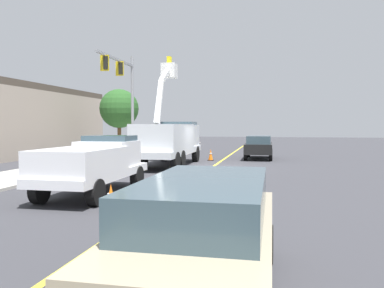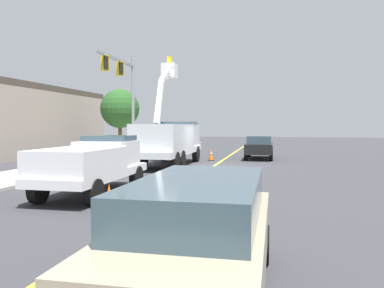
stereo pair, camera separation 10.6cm
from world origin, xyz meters
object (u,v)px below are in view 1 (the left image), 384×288
Objects in this scene: utility_bucket_truck at (169,139)px; service_pickup_truck at (93,163)px; trailing_sedan at (204,229)px; traffic_cone_mid_front at (211,155)px; traffic_signal_mast at (124,86)px; passing_minivan at (259,146)px; traffic_cone_leading at (111,198)px.

service_pickup_truck is (-10.36, -0.03, -0.49)m from utility_bucket_truck.
trailing_sedan is (-17.64, -5.27, -0.63)m from utility_bucket_truck.
utility_bucket_truck is 10.37m from service_pickup_truck.
traffic_cone_mid_front is at bearing 8.77° from trailing_sedan.
utility_bucket_truck is 18.42m from trailing_sedan.
service_pickup_truck is 1.17× the size of trailing_sedan.
trailing_sedan is 23.78m from traffic_signal_mast.
traffic_cone_mid_front is at bearing -89.24° from traffic_signal_mast.
traffic_cone_leading is at bearing 169.54° from passing_minivan.
passing_minivan is (16.25, -5.18, -0.15)m from service_pickup_truck.
utility_bucket_truck is at bearing 16.65° from trailing_sedan.
passing_minivan is 1.00× the size of trailing_sedan.
trailing_sedan is (-7.28, -5.24, -0.15)m from service_pickup_truck.
trailing_sedan is at bearing -163.35° from utility_bucket_truck.
traffic_cone_leading is (-2.47, -1.73, -0.72)m from service_pickup_truck.
traffic_cone_leading is 0.10× the size of traffic_signal_mast.
traffic_signal_mast is at bearing 103.11° from passing_minivan.
utility_bucket_truck is 1.71× the size of passing_minivan.
service_pickup_truck is 3.10m from traffic_cone_leading.
utility_bucket_truck is at bearing 138.47° from passing_minivan.
service_pickup_truck is at bearing 172.16° from traffic_cone_mid_front.
traffic_cone_mid_front is (3.74, -1.98, -1.21)m from utility_bucket_truck.
service_pickup_truck is at bearing 35.03° from traffic_cone_leading.
service_pickup_truck is at bearing -179.82° from utility_bucket_truck.
trailing_sedan is (-23.53, -0.06, 0.00)m from passing_minivan.
trailing_sedan is at bearing -179.86° from passing_minivan.
utility_bucket_truck reaches higher than traffic_cone_mid_front.
utility_bucket_truck is at bearing 0.18° from service_pickup_truck.
traffic_signal_mast is at bearing 17.45° from service_pickup_truck.
traffic_cone_mid_front is at bearing -27.85° from utility_bucket_truck.
passing_minivan and trailing_sedan have the same top height.
traffic_signal_mast reaches higher than service_pickup_truck.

